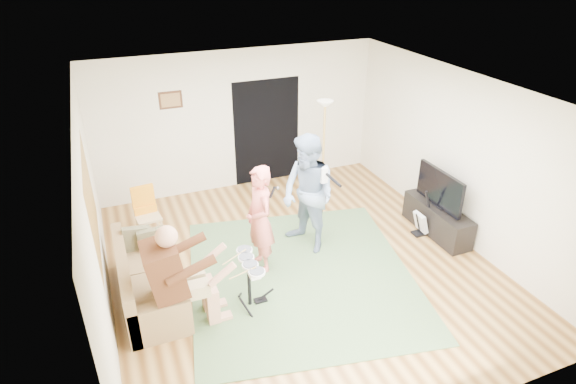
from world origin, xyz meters
The scene contains 19 objects.
floor centered at (0.00, 0.00, 0.00)m, with size 6.00×6.00×0.00m, color brown.
walls centered at (0.00, 0.00, 1.35)m, with size 5.50×6.00×2.70m, color beige, non-canonical shape.
ceiling centered at (0.00, 0.00, 2.70)m, with size 6.00×6.00×0.00m, color white.
window_blinds centered at (-2.74, 0.20, 1.55)m, with size 2.05×2.05×0.00m, color olive.
doorway centered at (0.55, 2.99, 1.05)m, with size 2.10×2.10×0.00m, color black.
picture_frame centered at (-1.25, 2.99, 1.90)m, with size 0.42×0.03×0.32m, color #3F2314.
area_rug centered at (-0.10, -0.26, 0.01)m, with size 3.20×3.51×0.02m, color #496940.
sofa centered at (-2.28, 0.06, 0.25)m, with size 0.77×1.87×0.76m.
drummer centered at (-1.86, -0.59, 0.57)m, with size 0.96×0.54×1.47m.
drum_kit centered at (-1.00, -0.59, 0.33)m, with size 0.41×0.73×0.75m.
singer centered at (-0.58, 0.16, 0.83)m, with size 0.61×0.40×1.67m, color #E06A61.
microphone centered at (-0.38, 0.16, 1.25)m, with size 0.06×0.06×0.24m, color black, non-canonical shape.
guitarist centered at (0.30, 0.41, 0.95)m, with size 0.93×0.72×1.90m, color #748AAA.
guitar_held centered at (0.50, 0.41, 1.29)m, with size 0.12×0.60×0.26m, color silver, non-canonical shape.
guitar_spare centered at (2.22, 0.04, 0.23)m, with size 0.29×0.26×0.82m.
torchiere_lamp centered at (1.31, 1.97, 1.29)m, with size 0.34×0.34×1.88m.
dining_chair centered at (-2.02, 1.64, 0.32)m, with size 0.42×0.44×0.90m.
tv_cabinet centered at (2.50, -0.01, 0.25)m, with size 0.40×1.40×0.50m, color black.
television centered at (2.45, -0.01, 0.85)m, with size 0.06×1.07×0.61m, color black.
Camera 1 is at (-2.43, -5.52, 4.41)m, focal length 30.00 mm.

